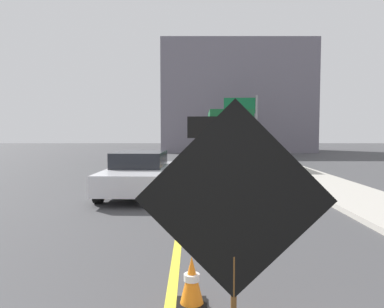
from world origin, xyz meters
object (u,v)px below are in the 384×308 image
(roadwork_sign, at_px, (235,205))
(box_truck, at_px, (228,136))
(highway_guide_sign, at_px, (248,114))
(traffic_cone_far_lane, at_px, (203,190))
(arrow_board_trailer, at_px, (206,167))
(pickup_car, at_px, (140,173))
(traffic_cone_mid_lane, at_px, (193,216))
(traffic_cone_near_sign, at_px, (193,281))
(traffic_cone_curbside, at_px, (197,179))

(roadwork_sign, distance_m, box_truck, 19.20)
(roadwork_sign, distance_m, highway_guide_sign, 27.91)
(box_truck, distance_m, traffic_cone_far_lane, 11.81)
(arrow_board_trailer, xyz_separation_m, pickup_car, (-2.33, -4.11, 0.22))
(arrow_board_trailer, bearing_deg, traffic_cone_mid_lane, -93.76)
(arrow_board_trailer, xyz_separation_m, traffic_cone_mid_lane, (-0.58, -8.85, -0.10))
(pickup_car, bearing_deg, traffic_cone_near_sign, -77.31)
(roadwork_sign, xyz_separation_m, arrow_board_trailer, (0.25, 13.13, -0.99))
(roadwork_sign, bearing_deg, traffic_cone_near_sign, 104.97)
(highway_guide_sign, height_order, traffic_cone_far_lane, highway_guide_sign)
(traffic_cone_near_sign, bearing_deg, traffic_cone_mid_lane, 89.77)
(pickup_car, bearing_deg, box_truck, 69.06)
(traffic_cone_near_sign, bearing_deg, highway_guide_sign, 80.14)
(highway_guide_sign, height_order, traffic_cone_near_sign, highway_guide_sign)
(highway_guide_sign, relative_size, traffic_cone_near_sign, 8.45)
(highway_guide_sign, bearing_deg, traffic_cone_curbside, -104.52)
(roadwork_sign, relative_size, traffic_cone_far_lane, 3.25)
(box_truck, xyz_separation_m, pickup_car, (-3.86, -10.09, -1.05))
(arrow_board_trailer, height_order, traffic_cone_curbside, arrow_board_trailer)
(highway_guide_sign, distance_m, traffic_cone_far_lane, 20.66)
(arrow_board_trailer, distance_m, traffic_cone_mid_lane, 8.87)
(traffic_cone_near_sign, xyz_separation_m, traffic_cone_far_lane, (0.29, 6.24, 0.06))
(arrow_board_trailer, distance_m, box_truck, 6.30)
(traffic_cone_mid_lane, distance_m, traffic_cone_far_lane, 3.27)
(pickup_car, bearing_deg, arrow_board_trailer, 60.40)
(box_truck, distance_m, traffic_cone_near_sign, 18.00)
(roadwork_sign, xyz_separation_m, traffic_cone_far_lane, (-0.05, 7.54, -1.12))
(pickup_car, height_order, traffic_cone_curbside, pickup_car)
(arrow_board_trailer, bearing_deg, traffic_cone_curbside, -99.44)
(pickup_car, distance_m, traffic_cone_near_sign, 7.93)
(highway_guide_sign, relative_size, traffic_cone_mid_lane, 6.42)
(box_truck, bearing_deg, roadwork_sign, -95.30)
(traffic_cone_far_lane, distance_m, traffic_cone_curbside, 3.02)
(roadwork_sign, height_order, box_truck, box_truck)
(roadwork_sign, height_order, traffic_cone_far_lane, roadwork_sign)
(pickup_car, relative_size, traffic_cone_curbside, 8.00)
(box_truck, xyz_separation_m, highway_guide_sign, (2.44, 8.40, 1.68))
(traffic_cone_curbside, bearing_deg, arrow_board_trailer, 80.56)
(arrow_board_trailer, height_order, traffic_cone_near_sign, arrow_board_trailer)
(pickup_car, distance_m, traffic_cone_far_lane, 2.54)
(highway_guide_sign, distance_m, traffic_cone_mid_lane, 23.88)
(traffic_cone_near_sign, distance_m, traffic_cone_far_lane, 6.24)
(roadwork_sign, distance_m, pickup_car, 9.30)
(box_truck, xyz_separation_m, traffic_cone_near_sign, (-2.12, -17.82, -1.46))
(traffic_cone_far_lane, bearing_deg, roadwork_sign, -89.58)
(traffic_cone_mid_lane, bearing_deg, highway_guide_sign, 78.93)
(roadwork_sign, relative_size, traffic_cone_near_sign, 3.95)
(roadwork_sign, relative_size, traffic_cone_curbside, 3.85)
(roadwork_sign, height_order, traffic_cone_curbside, roadwork_sign)
(box_truck, relative_size, pickup_car, 1.53)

